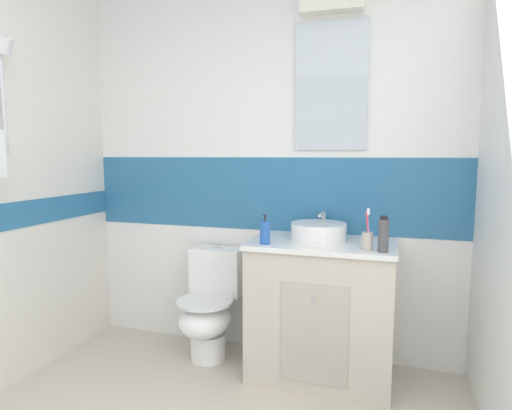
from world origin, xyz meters
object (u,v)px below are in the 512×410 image
sink_basin (319,231)px  toothbrush_cup (367,239)px  soap_dispenser (265,232)px  toilet (209,307)px  shampoo_bottle_tall (383,235)px

sink_basin → toothbrush_cup: toothbrush_cup is taller
sink_basin → soap_dispenser: soap_dispenser is taller
toothbrush_cup → soap_dispenser: bearing=-178.2°
soap_dispenser → toilet: bearing=156.1°
toothbrush_cup → shampoo_bottle_tall: 0.10m
toothbrush_cup → shampoo_bottle_tall: size_ratio=1.18×
toilet → soap_dispenser: size_ratio=4.20×
toilet → soap_dispenser: soap_dispenser is taller
sink_basin → toilet: 0.91m
shampoo_bottle_tall → soap_dispenser: bearing=178.8°
toothbrush_cup → soap_dispenser: 0.58m
toothbrush_cup → toilet: bearing=170.1°
sink_basin → soap_dispenser: size_ratio=2.17×
sink_basin → toothbrush_cup: size_ratio=1.65×
sink_basin → toilet: size_ratio=0.52×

